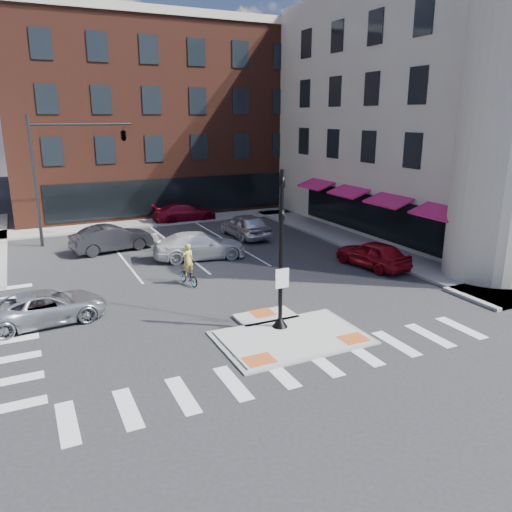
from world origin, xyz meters
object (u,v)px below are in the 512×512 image
red_sedan (373,254)px  bg_car_silver (245,225)px  white_pickup (199,246)px  bg_car_red (185,212)px  bg_car_dark (112,238)px  cyclist (188,271)px  silver_suv (47,307)px

red_sedan → bg_car_silver: (-3.36, 9.29, 0.08)m
white_pickup → bg_car_red: size_ratio=1.08×
red_sedan → white_pickup: size_ratio=0.82×
bg_car_dark → bg_car_silver: (8.70, -0.20, 0.02)m
bg_car_silver → cyclist: cyclist is taller
bg_car_silver → bg_car_red: 7.04m
bg_car_silver → silver_suv: bearing=34.1°
bg_car_silver → cyclist: (-6.50, -7.74, -0.13)m
silver_suv → cyclist: 6.79m
bg_car_silver → white_pickup: bearing=36.2°
white_pickup → bg_car_dark: 5.69m
bg_car_red → white_pickup: bearing=166.4°
red_sedan → bg_car_silver: bg_car_silver is taller
red_sedan → bg_car_red: size_ratio=0.88×
cyclist → bg_car_dark: bearing=-86.4°
bg_car_red → cyclist: size_ratio=2.40×
silver_suv → red_sedan: (16.35, 0.46, 0.10)m
white_pickup → cyclist: (-2.01, -4.11, -0.08)m
silver_suv → white_pickup: 10.47m
bg_car_silver → cyclist: bearing=47.2°
white_pickup → red_sedan: bearing=-117.9°
white_pickup → bg_car_dark: size_ratio=1.09×
bg_car_dark → cyclist: cyclist is taller
silver_suv → bg_car_silver: bearing=-58.3°
bg_car_dark → cyclist: bearing=-173.8°
white_pickup → bg_car_silver: bearing=-43.2°
red_sedan → white_pickup: bearing=-45.2°
cyclist → white_pickup: bearing=-128.0°
white_pickup → bg_car_dark: bearing=55.5°
silver_suv → white_pickup: white_pickup is taller
silver_suv → bg_car_red: bg_car_red is taller
white_pickup → bg_car_silver: 5.78m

